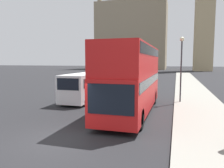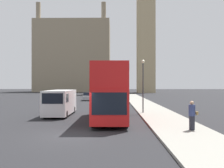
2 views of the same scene
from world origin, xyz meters
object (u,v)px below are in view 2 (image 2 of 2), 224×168
Objects in this scene: street_lamp at (143,78)px; parked_sedan at (89,97)px; pedestrian at (192,116)px; clock_tower at (146,2)px; white_van at (60,102)px; red_double_decker_bus at (111,90)px.

street_lamp is 23.53m from parked_sedan.
parked_sedan is at bearing 107.29° from pedestrian.
clock_tower is 10.55× the size of white_van.
street_lamp reaches higher than white_van.
parked_sedan is at bearing 109.77° from street_lamp.
clock_tower is 83.25m from pedestrian.
red_double_decker_bus is at bearing -79.96° from parked_sedan.
clock_tower is 12.20× the size of street_lamp.
clock_tower reaches higher than pedestrian.
red_double_decker_bus is 1.93× the size of street_lamp.
white_van is at bearing -103.83° from clock_tower.
clock_tower is 13.91× the size of parked_sedan.
red_double_decker_bus is 5.94m from white_van.
white_van is 23.30m from parked_sedan.
clock_tower is 35.82× the size of pedestrian.
white_van reaches higher than pedestrian.
street_lamp reaches higher than pedestrian.
red_double_decker_bus is at bearing -126.46° from street_lamp.
street_lamp is (3.23, 4.37, 1.18)m from red_double_decker_bus.
street_lamp is at bearing 53.54° from red_double_decker_bus.
pedestrian is 33.21m from parked_sedan.
parked_sedan is (-9.87, 31.71, -0.38)m from pedestrian.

